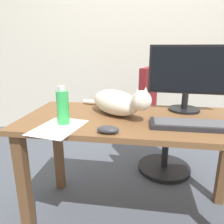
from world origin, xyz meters
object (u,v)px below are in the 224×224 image
monitor (187,76)px  keyboard (193,125)px  office_chair (161,128)px  computer_mouse (108,130)px  cat (118,102)px  water_bottle (63,107)px

monitor → keyboard: 0.38m
office_chair → computer_mouse: (-0.33, -0.93, 0.32)m
office_chair → monitor: 0.71m
monitor → cat: bearing=-159.0°
keyboard → water_bottle: bearing=-175.8°
cat → computer_mouse: bearing=-91.6°
cat → water_bottle: 0.34m
keyboard → water_bottle: (-0.68, -0.05, 0.08)m
monitor → water_bottle: bearing=-152.0°
office_chair → water_bottle: office_chair is taller
computer_mouse → water_bottle: size_ratio=0.53×
cat → office_chair: bearing=62.9°
office_chair → keyboard: bearing=-83.2°
office_chair → keyboard: (0.09, -0.78, 0.31)m
monitor → water_bottle: size_ratio=2.34×
water_bottle → office_chair: bearing=54.7°
office_chair → computer_mouse: bearing=-109.6°
monitor → computer_mouse: 0.66m
monitor → keyboard: monitor is taller
monitor → water_bottle: 0.79m
monitor → cat: (-0.42, -0.16, -0.15)m
computer_mouse → monitor: bearing=47.2°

